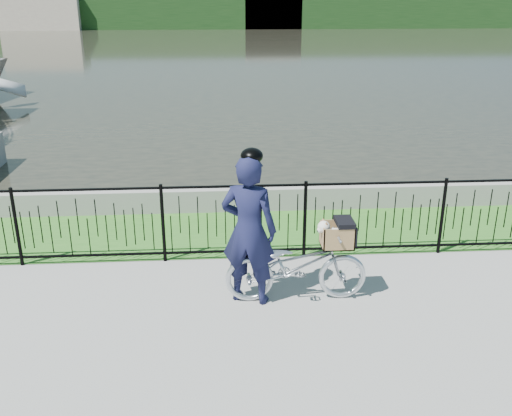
{
  "coord_description": "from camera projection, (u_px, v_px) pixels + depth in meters",
  "views": [
    {
      "loc": [
        -0.21,
        -5.84,
        3.59
      ],
      "look_at": [
        0.26,
        1.0,
        1.0
      ],
      "focal_mm": 40.0,
      "sensor_mm": 36.0,
      "label": 1
    }
  ],
  "objects": [
    {
      "name": "ground",
      "position": [
        240.0,
        317.0,
        6.74
      ],
      "size": [
        120.0,
        120.0,
        0.0
      ],
      "primitive_type": "plane",
      "color": "gray",
      "rests_on": "ground"
    },
    {
      "name": "grass_strip",
      "position": [
        233.0,
        231.0,
        9.16
      ],
      "size": [
        60.0,
        2.0,
        0.01
      ],
      "primitive_type": "cube",
      "color": "#316A21",
      "rests_on": "ground"
    },
    {
      "name": "water",
      "position": [
        219.0,
        51.0,
        37.54
      ],
      "size": [
        120.0,
        120.0,
        0.0
      ],
      "primitive_type": "plane",
      "color": "#29281F",
      "rests_on": "ground"
    },
    {
      "name": "quay_wall",
      "position": [
        231.0,
        199.0,
        10.02
      ],
      "size": [
        60.0,
        0.3,
        0.4
      ],
      "primitive_type": "cube",
      "color": "gray",
      "rests_on": "ground"
    },
    {
      "name": "fence",
      "position": [
        234.0,
        222.0,
        8.03
      ],
      "size": [
        14.0,
        0.06,
        1.15
      ],
      "primitive_type": null,
      "color": "black",
      "rests_on": "ground"
    },
    {
      "name": "far_treeline",
      "position": [
        216.0,
        14.0,
        62.2
      ],
      "size": [
        120.0,
        6.0,
        3.0
      ],
      "primitive_type": "cube",
      "color": "#1C3D17",
      "rests_on": "ground"
    },
    {
      "name": "far_building_left",
      "position": [
        43.0,
        10.0,
        59.0
      ],
      "size": [
        8.0,
        4.0,
        4.0
      ],
      "primitive_type": "cube",
      "color": "#B9A995",
      "rests_on": "ground"
    },
    {
      "name": "far_building_right",
      "position": [
        272.0,
        13.0,
        61.16
      ],
      "size": [
        6.0,
        3.0,
        3.2
      ],
      "primitive_type": "cube",
      "color": "#B9A995",
      "rests_on": "ground"
    },
    {
      "name": "bicycle_rig",
      "position": [
        298.0,
        264.0,
        6.99
      ],
      "size": [
        1.75,
        0.61,
        1.07
      ],
      "color": "silver",
      "rests_on": "ground"
    },
    {
      "name": "cyclist",
      "position": [
        249.0,
        229.0,
        6.8
      ],
      "size": [
        0.79,
        0.64,
        1.94
      ],
      "color": "#131534",
      "rests_on": "ground"
    }
  ]
}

